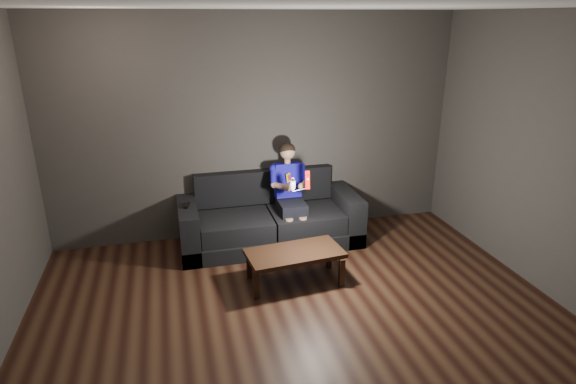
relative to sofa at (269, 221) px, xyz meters
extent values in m
plane|color=black|center=(-0.06, -2.14, -0.27)|extent=(5.00, 5.00, 0.00)
cube|color=#3C3835|center=(-0.06, 0.36, 1.08)|extent=(5.00, 0.04, 2.70)
cube|color=white|center=(-0.06, -2.14, 2.43)|extent=(5.00, 5.00, 0.02)
cube|color=black|center=(0.00, -0.03, -0.18)|extent=(2.16, 0.93, 0.19)
cube|color=black|center=(-0.43, -0.13, 0.03)|extent=(0.84, 0.66, 0.23)
cube|color=black|center=(0.43, -0.13, 0.03)|extent=(0.84, 0.66, 0.23)
cube|color=black|center=(0.00, 0.33, 0.35)|extent=(1.72, 0.22, 0.42)
cube|color=black|center=(-0.97, -0.03, 0.02)|extent=(0.22, 0.93, 0.59)
cube|color=black|center=(0.97, -0.03, 0.02)|extent=(0.22, 0.93, 0.59)
cube|color=black|center=(0.24, -0.15, 0.21)|extent=(0.31, 0.39, 0.14)
cube|color=#0B0983|center=(0.24, 0.06, 0.49)|extent=(0.31, 0.22, 0.43)
cube|color=yellow|center=(0.24, -0.03, 0.55)|extent=(0.09, 0.09, 0.10)
cube|color=red|center=(0.24, -0.04, 0.55)|extent=(0.06, 0.06, 0.07)
cylinder|color=tan|center=(0.24, 0.06, 0.73)|extent=(0.07, 0.07, 0.06)
sphere|color=tan|center=(0.24, 0.06, 0.84)|extent=(0.19, 0.19, 0.19)
ellipsoid|color=black|center=(0.24, 0.07, 0.87)|extent=(0.20, 0.20, 0.17)
cylinder|color=#0B0983|center=(0.05, -0.01, 0.57)|extent=(0.08, 0.23, 0.20)
cylinder|color=#0B0983|center=(0.44, -0.01, 0.57)|extent=(0.08, 0.23, 0.20)
cylinder|color=tan|center=(0.11, -0.18, 0.52)|extent=(0.14, 0.24, 0.11)
cylinder|color=tan|center=(0.39, -0.18, 0.52)|extent=(0.14, 0.24, 0.11)
sphere|color=tan|center=(0.17, -0.27, 0.51)|extent=(0.09, 0.09, 0.09)
sphere|color=tan|center=(0.33, -0.27, 0.51)|extent=(0.09, 0.09, 0.09)
cylinder|color=tan|center=(0.16, -0.36, -0.01)|extent=(0.09, 0.09, 0.35)
cylinder|color=tan|center=(0.33, -0.36, -0.01)|extent=(0.09, 0.09, 0.35)
cube|color=red|center=(0.33, -0.49, 0.66)|extent=(0.06, 0.08, 0.21)
cube|color=maroon|center=(0.33, -0.52, 0.72)|extent=(0.03, 0.01, 0.03)
cylinder|color=white|center=(0.33, -0.52, 0.65)|extent=(0.02, 0.01, 0.02)
ellipsoid|color=white|center=(0.17, -0.49, 0.62)|extent=(0.08, 0.11, 0.17)
cylinder|color=black|center=(0.17, -0.53, 0.68)|extent=(0.03, 0.01, 0.03)
cube|color=black|center=(-0.97, -0.08, 0.33)|extent=(0.07, 0.16, 0.03)
cube|color=black|center=(-0.97, -0.03, 0.35)|extent=(0.02, 0.02, 0.00)
cube|color=black|center=(0.05, -1.02, 0.06)|extent=(1.03, 0.59, 0.04)
cube|color=black|center=(-0.39, -1.22, -0.12)|extent=(0.05, 0.05, 0.31)
cube|color=black|center=(0.50, -1.22, -0.12)|extent=(0.05, 0.05, 0.31)
cube|color=black|center=(-0.39, -0.82, -0.12)|extent=(0.05, 0.05, 0.31)
cube|color=black|center=(0.50, -0.82, -0.12)|extent=(0.05, 0.05, 0.31)
camera|label=1|loc=(-1.10, -5.29, 2.36)|focal=30.00mm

